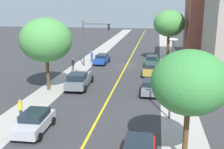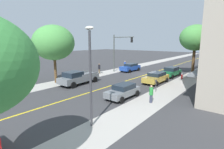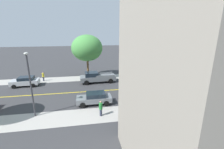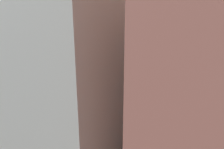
# 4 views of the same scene
# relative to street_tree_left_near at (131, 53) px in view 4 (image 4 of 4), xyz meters

# --- Properties ---
(ground_plane) EXTENTS (140.00, 140.00, 0.00)m
(ground_plane) POSITION_rel_street_tree_left_near_xyz_m (-7.11, -13.88, -5.52)
(ground_plane) COLOR #38383A
(sidewalk_left) EXTENTS (3.16, 126.00, 0.01)m
(sidewalk_left) POSITION_rel_street_tree_left_near_xyz_m (-13.86, -13.88, -5.52)
(sidewalk_left) COLOR #ADA8A0
(sidewalk_left) RESTS_ON ground
(sidewalk_right) EXTENTS (3.16, 126.00, 0.01)m
(sidewalk_right) POSITION_rel_street_tree_left_near_xyz_m (-0.35, -13.88, -5.52)
(sidewalk_right) COLOR #ADA8A0
(sidewalk_right) RESTS_ON ground
(road_centerline_stripe) EXTENTS (0.20, 126.00, 0.00)m
(road_centerline_stripe) POSITION_rel_street_tree_left_near_xyz_m (-7.11, -13.88, -5.52)
(road_centerline_stripe) COLOR yellow
(road_centerline_stripe) RESTS_ON ground
(brick_apartment_block) EXTENTS (9.61, 9.44, 13.64)m
(brick_apartment_block) POSITION_rel_street_tree_left_near_xyz_m (-21.83, -6.54, 1.31)
(brick_apartment_block) COLOR #A39989
(brick_apartment_block) RESTS_ON ground
(street_tree_left_near) EXTENTS (5.55, 5.55, 7.89)m
(street_tree_left_near) POSITION_rel_street_tree_left_near_xyz_m (0.00, 0.00, 0.00)
(street_tree_left_near) COLOR brown
(street_tree_left_near) RESTS_ON ground
(street_tree_left_far) EXTENTS (4.37, 4.37, 6.78)m
(street_tree_left_far) POSITION_rel_street_tree_left_near_xyz_m (-13.60, 12.08, -0.61)
(street_tree_left_far) COLOR brown
(street_tree_left_far) RESTS_ON ground
(fire_hydrant) EXTENTS (0.44, 0.24, 0.88)m
(fire_hydrant) POSITION_rel_street_tree_left_near_xyz_m (-13.07, -13.46, -5.09)
(fire_hydrant) COLOR red
(fire_hydrant) RESTS_ON ground
(parking_meter) EXTENTS (0.12, 0.18, 1.41)m
(parking_meter) POSITION_rel_street_tree_left_near_xyz_m (-12.91, -4.50, -4.60)
(parking_meter) COLOR #4C4C51
(parking_meter) RESTS_ON ground
(traffic_light_mast) EXTENTS (4.39, 0.32, 6.91)m
(traffic_light_mast) POSITION_rel_street_tree_left_near_xyz_m (-1.92, -12.33, -0.98)
(traffic_light_mast) COLOR #474C47
(traffic_light_mast) RESTS_ON ground
(street_lamp) EXTENTS (0.70, 0.36, 6.66)m
(street_lamp) POSITION_rel_street_tree_left_near_xyz_m (-12.95, 5.84, -1.42)
(street_lamp) COLOR #38383D
(street_lamp) RESTS_ON ground
(red_sedan_left_curb) EXTENTS (2.17, 4.64, 1.52)m
(red_sedan_left_curb) POSITION_rel_street_tree_left_near_xyz_m (-10.91, 13.25, -4.71)
(red_sedan_left_curb) COLOR red
(red_sedan_left_curb) RESTS_ON ground
(gold_sedan_left_curb) EXTENTS (2.19, 4.75, 1.48)m
(gold_sedan_left_curb) POSITION_rel_street_tree_left_near_xyz_m (-11.03, -8.63, -4.74)
(gold_sedan_left_curb) COLOR #B29338
(gold_sedan_left_curb) RESTS_ON ground
(blue_sedan_right_curb) EXTENTS (2.18, 4.62, 1.48)m
(blue_sedan_right_curb) POSITION_rel_street_tree_left_near_xyz_m (-3.04, -14.47, -4.73)
(blue_sedan_right_curb) COLOR #1E429E
(blue_sedan_right_curb) RESTS_ON ground
(grey_sedan_left_curb) EXTENTS (1.94, 4.18, 1.42)m
(grey_sedan_left_curb) POSITION_rel_street_tree_left_near_xyz_m (-11.17, -0.45, -4.77)
(grey_sedan_left_curb) COLOR slate
(grey_sedan_left_curb) RESTS_ON ground
(silver_sedan_right_curb) EXTENTS (2.19, 4.17, 1.52)m
(silver_sedan_right_curb) POSITION_rel_street_tree_left_near_xyz_m (-3.00, 9.97, -4.72)
(silver_sedan_right_curb) COLOR #B7BABF
(silver_sedan_right_curb) RESTS_ON ground
(green_sedan_left_curb) EXTENTS (2.20, 4.64, 1.53)m
(green_sedan_left_curb) POSITION_rel_street_tree_left_near_xyz_m (-11.00, -14.47, -4.72)
(green_sedan_left_curb) COLOR #196638
(green_sedan_left_curb) RESTS_ON ground
(grey_pickup_truck) EXTENTS (2.57, 6.01, 1.83)m
(grey_pickup_truck) POSITION_rel_street_tree_left_near_xyz_m (-3.14, -1.35, -4.60)
(grey_pickup_truck) COLOR slate
(grey_pickup_truck) RESTS_ON ground
(pedestrian_black_shirt) EXTENTS (0.39, 0.39, 1.81)m
(pedestrian_black_shirt) POSITION_rel_street_tree_left_near_xyz_m (-0.03, -8.90, -4.57)
(pedestrian_black_shirt) COLOR brown
(pedestrian_black_shirt) RESTS_ON ground
(pedestrian_green_shirt) EXTENTS (0.36, 0.36, 1.69)m
(pedestrian_green_shirt) POSITION_rel_street_tree_left_near_xyz_m (-14.07, -0.91, -4.63)
(pedestrian_green_shirt) COLOR #33384C
(pedestrian_green_shirt) RESTS_ON ground
(pedestrian_yellow_shirt) EXTENTS (0.34, 0.34, 1.62)m
(pedestrian_yellow_shirt) POSITION_rel_street_tree_left_near_xyz_m (-0.76, 7.80, -4.67)
(pedestrian_yellow_shirt) COLOR #33384C
(pedestrian_yellow_shirt) RESTS_ON ground
(pedestrian_blue_shirt) EXTENTS (0.38, 0.38, 1.82)m
(pedestrian_blue_shirt) POSITION_rel_street_tree_left_near_xyz_m (-1.24, -15.23, -4.56)
(pedestrian_blue_shirt) COLOR brown
(pedestrian_blue_shirt) RESTS_ON ground
(small_dog) EXTENTS (0.49, 0.59, 0.48)m
(small_dog) POSITION_rel_street_tree_left_near_xyz_m (-1.42, -16.03, -5.21)
(small_dog) COLOR #C6B28C
(small_dog) RESTS_ON ground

